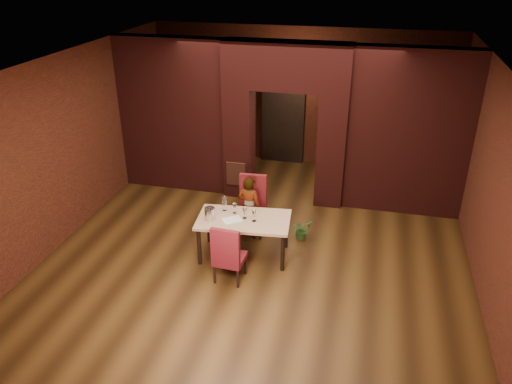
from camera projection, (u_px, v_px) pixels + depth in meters
The scene contains 25 objects.
floor at pixel (262, 246), 8.84m from camera, with size 8.00×8.00×0.00m, color #4B2F12.
ceiling at pixel (263, 64), 7.42m from camera, with size 7.00×8.00×0.04m, color silver.
wall_back at pixel (301, 98), 11.62m from camera, with size 7.00×0.04×3.20m, color maroon.
wall_front at pixel (167, 325), 4.65m from camera, with size 7.00×0.04×3.20m, color maroon.
wall_left at pixel (71, 145), 8.87m from camera, with size 0.04×8.00×3.20m, color maroon.
wall_right at pixel (492, 184), 7.39m from camera, with size 0.04×8.00×3.20m, color maroon.
pillar_left at pixel (239, 142), 10.27m from camera, with size 0.55×0.55×2.30m, color maroon.
pillar_right at pixel (332, 150), 9.87m from camera, with size 0.55×0.55×2.30m, color maroon.
lintel at pixel (287, 66), 9.36m from camera, with size 2.45×0.55×0.90m, color maroon.
wing_wall_left at pixel (174, 116), 10.37m from camera, with size 2.27×0.35×3.20m, color maroon.
wing_wall_right at pixel (409, 134), 9.37m from camera, with size 2.27×0.35×3.20m, color maroon.
vent_panel at pixel (236, 174), 10.28m from camera, with size 0.40×0.03×0.50m, color #96462B.
rear_door at pixel (283, 120), 11.89m from camera, with size 0.90×0.08×2.10m, color black.
rear_door_frame at pixel (283, 120), 11.86m from camera, with size 1.02×0.04×2.22m, color black.
dining_table at pixel (244, 237), 8.42m from camera, with size 1.53×0.86×0.72m, color tan.
chair_far at pixel (251, 207), 9.01m from camera, with size 0.49×0.49×1.09m, color maroon.
chair_near at pixel (230, 252), 7.75m from camera, with size 0.45×0.45×1.00m, color maroon.
person_seated at pixel (249, 207), 8.89m from camera, with size 0.43×0.28×1.18m, color silver.
wine_glass_a at pixel (235, 208), 8.39m from camera, with size 0.07×0.07×0.18m, color white, non-canonical shape.
wine_glass_b at pixel (245, 213), 8.23m from camera, with size 0.08×0.08×0.19m, color silver, non-canonical shape.
wine_glass_c at pixel (254, 216), 8.14m from camera, with size 0.08×0.08×0.21m, color white, non-canonical shape.
tasting_sheet at pixel (232, 220), 8.22m from camera, with size 0.30×0.22×0.00m, color white.
wine_bucket at pixel (210, 214), 8.19m from camera, with size 0.17×0.17×0.21m, color silver.
water_bottle at pixel (224, 203), 8.45m from camera, with size 0.07×0.07×0.28m, color white.
potted_plant at pixel (302, 230), 8.98m from camera, with size 0.33×0.29×0.37m, color #3A712E.
Camera 1 is at (1.66, -7.32, 4.77)m, focal length 35.00 mm.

